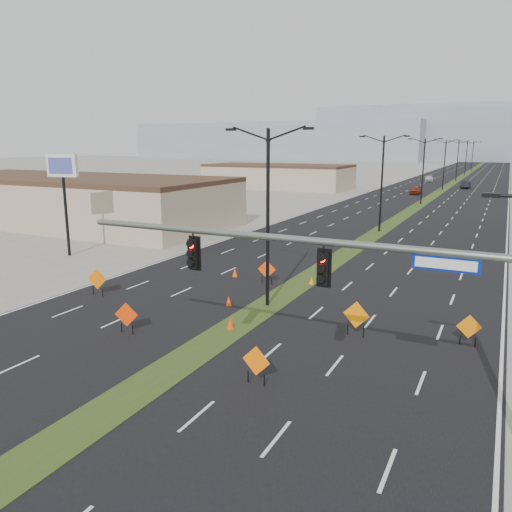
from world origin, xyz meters
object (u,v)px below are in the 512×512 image
at_px(car_far, 429,179).
at_px(cone_2, 311,281).
at_px(signal_mast, 380,289).
at_px(construction_sign_5, 469,328).
at_px(construction_sign_3, 356,316).
at_px(cone_0, 229,301).
at_px(cone_3, 235,273).
at_px(car_mid, 466,185).
at_px(car_left, 416,190).
at_px(construction_sign_0, 97,280).
at_px(streetlight_3, 444,163).
at_px(streetlight_1, 382,181).
at_px(cone_1, 230,324).
at_px(streetlight_6, 473,155).
at_px(construction_sign_2, 267,270).
at_px(streetlight_5, 466,157).
at_px(construction_sign_4, 256,362).
at_px(pole_sign_west, 63,174).
at_px(streetlight_0, 268,213).
at_px(streetlight_4, 457,159).
at_px(streetlight_2, 423,169).

distance_m(car_far, cone_2, 102.31).
bearing_deg(signal_mast, construction_sign_5, 75.53).
height_order(construction_sign_3, cone_0, construction_sign_3).
relative_size(cone_2, cone_3, 0.91).
bearing_deg(cone_2, car_mid, 87.82).
xyz_separation_m(car_left, construction_sign_3, (9.31, -74.77, 0.32)).
relative_size(car_mid, construction_sign_0, 2.67).
bearing_deg(streetlight_3, streetlight_1, -90.00).
xyz_separation_m(car_left, cone_1, (3.42, -76.68, -0.41)).
bearing_deg(car_mid, signal_mast, -84.58).
distance_m(streetlight_6, car_far, 61.06).
distance_m(construction_sign_2, cone_1, 8.68).
relative_size(construction_sign_2, construction_sign_3, 0.91).
relative_size(streetlight_5, construction_sign_2, 6.15).
distance_m(construction_sign_0, construction_sign_4, 15.21).
relative_size(car_far, pole_sign_west, 0.57).
bearing_deg(construction_sign_3, pole_sign_west, 172.28).
distance_m(streetlight_1, car_mid, 62.34).
bearing_deg(car_left, car_far, 93.72).
distance_m(streetlight_6, construction_sign_2, 163.94).
distance_m(car_left, cone_1, 76.76).
xyz_separation_m(car_mid, construction_sign_5, (6.87, -91.20, 0.11)).
bearing_deg(streetlight_0, car_far, 93.11).
relative_size(signal_mast, streetlight_1, 1.63).
bearing_deg(streetlight_3, cone_3, -93.46).
relative_size(streetlight_6, car_far, 2.12).
bearing_deg(streetlight_4, car_mid, -79.77).
bearing_deg(car_mid, cone_2, -89.39).
bearing_deg(cone_2, streetlight_5, 90.31).
relative_size(streetlight_2, cone_1, 15.41).
bearing_deg(streetlight_6, construction_sign_2, -90.70).
height_order(construction_sign_2, construction_sign_4, construction_sign_2).
relative_size(streetlight_0, cone_1, 15.41).
bearing_deg(signal_mast, cone_0, 139.59).
distance_m(streetlight_5, construction_sign_4, 149.12).
xyz_separation_m(construction_sign_3, cone_3, (-10.66, 7.17, -0.74)).
relative_size(construction_sign_5, cone_3, 2.40).
relative_size(car_left, cone_1, 6.62).
bearing_deg(cone_2, streetlight_3, 90.54).
bearing_deg(streetlight_3, construction_sign_5, -82.75).
distance_m(car_mid, construction_sign_2, 86.11).
xyz_separation_m(streetlight_0, streetlight_4, (0.00, 112.00, 0.00)).
bearing_deg(streetlight_5, cone_0, -90.81).
bearing_deg(streetlight_4, signal_mast, -85.99).
xyz_separation_m(streetlight_1, construction_sign_0, (-10.18, -30.95, -4.39)).
bearing_deg(cone_3, streetlight_1, 78.33).
bearing_deg(car_far, cone_3, -97.15).
xyz_separation_m(signal_mast, car_left, (-12.00, 82.38, -4.06)).
xyz_separation_m(streetlight_6, cone_2, (0.74, -162.69, -5.13)).
bearing_deg(streetlight_2, streetlight_6, 90.00).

